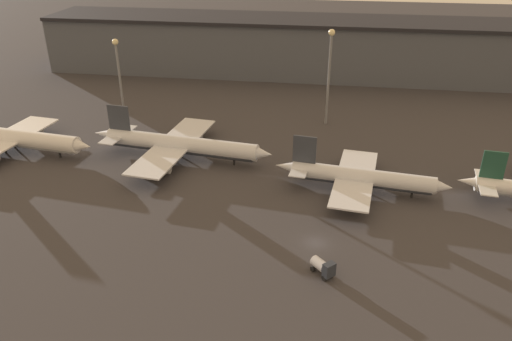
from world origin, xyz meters
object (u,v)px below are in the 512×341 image
object	(u,v)px
airplane_2	(360,177)
service_vehicle_0	(323,267)
airplane_0	(12,138)
airplane_1	(179,145)

from	to	relation	value
airplane_2	service_vehicle_0	distance (m)	30.87
airplane_0	airplane_2	distance (m)	86.40
airplane_1	airplane_2	bearing A→B (deg)	-6.18
airplane_0	airplane_2	xyz separation A→B (m)	(86.07, -7.53, -0.45)
airplane_0	airplane_1	xyz separation A→B (m)	(42.77, 2.54, -0.12)
airplane_0	airplane_1	size ratio (longest dim) A/B	0.96
airplane_2	service_vehicle_0	bearing A→B (deg)	-95.87
airplane_2	service_vehicle_0	size ratio (longest dim) A/B	8.45
airplane_0	airplane_1	bearing A→B (deg)	10.30
airplane_0	service_vehicle_0	xyz separation A→B (m)	(79.26, -37.60, -2.09)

